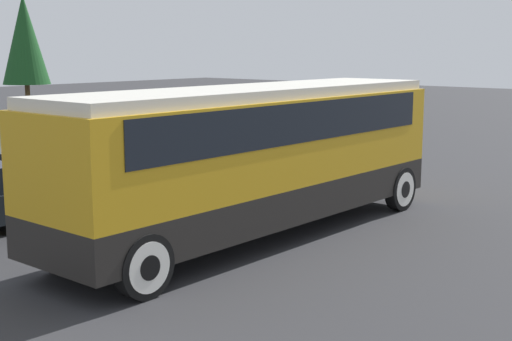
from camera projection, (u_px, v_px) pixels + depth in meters
ground_plane at (256, 237)px, 15.52m from camera, size 120.00×120.00×0.00m
tour_bus at (259, 147)px, 15.26m from camera, size 10.43×2.56×3.25m
parked_car_near at (223, 154)px, 22.57m from camera, size 4.68×1.94×1.51m
tree_right at (25, 40)px, 39.79m from camera, size 2.61×2.61×7.01m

